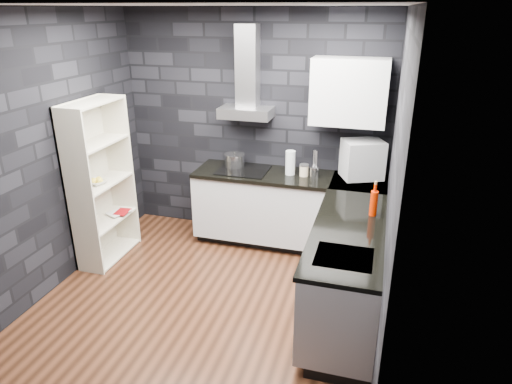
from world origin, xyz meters
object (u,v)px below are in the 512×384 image
at_px(appliance_garage, 362,159).
at_px(fruit_bowl, 97,182).
at_px(storage_jar, 304,171).
at_px(bookshelf, 101,183).
at_px(utensil_crock, 314,172).
at_px(red_bottle, 374,203).
at_px(glass_vase, 290,163).
at_px(pot, 235,161).

relative_size(appliance_garage, fruit_bowl, 2.11).
height_order(storage_jar, bookshelf, bookshelf).
distance_m(utensil_crock, red_bottle, 1.09).
distance_m(glass_vase, utensil_crock, 0.30).
xyz_separation_m(pot, storage_jar, (0.86, -0.08, -0.02)).
relative_size(glass_vase, utensil_crock, 2.25).
xyz_separation_m(pot, glass_vase, (0.69, -0.06, 0.06)).
bearing_deg(utensil_crock, bookshelf, -159.76).
bearing_deg(appliance_garage, glass_vase, 162.08).
bearing_deg(appliance_garage, bookshelf, 174.94).
height_order(appliance_garage, bookshelf, bookshelf).
bearing_deg(fruit_bowl, appliance_garage, 20.13).
height_order(glass_vase, appliance_garage, appliance_garage).
bearing_deg(appliance_garage, storage_jar, 164.58).
height_order(pot, utensil_crock, pot).
bearing_deg(storage_jar, bookshelf, -158.11).
distance_m(glass_vase, appliance_garage, 0.80).
relative_size(pot, storage_jar, 1.91).
distance_m(storage_jar, utensil_crock, 0.12).
xyz_separation_m(glass_vase, utensil_crock, (0.28, -0.03, -0.08)).
xyz_separation_m(utensil_crock, bookshelf, (-2.21, -0.82, -0.06)).
relative_size(storage_jar, bookshelf, 0.07).
relative_size(red_bottle, bookshelf, 0.13).
xyz_separation_m(red_bottle, bookshelf, (-2.90, 0.03, -0.12)).
relative_size(pot, utensil_crock, 1.87).
height_order(pot, appliance_garage, appliance_garage).
height_order(glass_vase, utensil_crock, glass_vase).
distance_m(appliance_garage, fruit_bowl, 2.90).
bearing_deg(storage_jar, glass_vase, 176.30).
relative_size(pot, glass_vase, 0.83).
height_order(appliance_garage, red_bottle, appliance_garage).
relative_size(pot, bookshelf, 0.13).
bearing_deg(pot, glass_vase, -5.33).
height_order(pot, bookshelf, bookshelf).
xyz_separation_m(pot, bookshelf, (-1.24, -0.91, -0.08)).
bearing_deg(bookshelf, red_bottle, -19.81).
bearing_deg(glass_vase, red_bottle, -42.36).
xyz_separation_m(glass_vase, bookshelf, (-1.93, -0.85, -0.14)).
distance_m(storage_jar, appliance_garage, 0.66).
bearing_deg(fruit_bowl, bookshelf, 90.00).
bearing_deg(utensil_crock, red_bottle, -51.14).
bearing_deg(glass_vase, storage_jar, -3.70).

